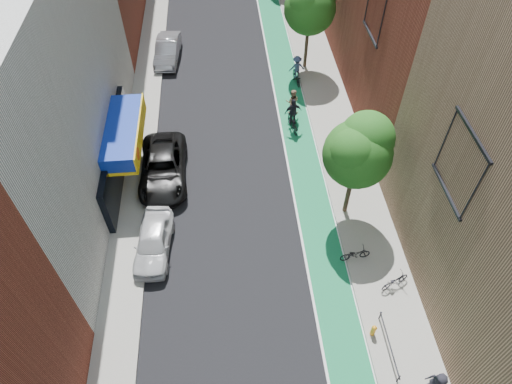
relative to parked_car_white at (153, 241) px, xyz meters
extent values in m
cube|color=#126A45|center=(8.58, 17.61, -0.71)|extent=(2.00, 68.00, 0.01)
cube|color=gray|center=(-1.42, 17.61, -0.64)|extent=(2.00, 68.00, 0.15)
cube|color=gray|center=(11.08, 17.61, -0.64)|extent=(3.00, 68.00, 0.15)
cube|color=silver|center=(-6.42, 5.61, 5.28)|extent=(8.00, 20.00, 12.00)
cylinder|color=#332619|center=(10.18, 1.61, 0.93)|extent=(0.24, 0.24, 3.30)
sphere|color=#185316|center=(10.18, 1.61, 3.66)|extent=(3.36, 3.36, 3.36)
sphere|color=#185316|center=(10.58, 1.91, 4.38)|extent=(2.64, 2.64, 2.64)
sphere|color=#185316|center=(9.88, 1.31, 4.14)|extent=(2.40, 2.40, 2.40)
cylinder|color=#332619|center=(10.18, 15.61, 1.02)|extent=(0.24, 0.24, 3.47)
sphere|color=#185316|center=(10.18, 15.61, 3.88)|extent=(3.53, 3.53, 3.53)
sphere|color=#185316|center=(9.88, 15.31, 4.39)|extent=(2.52, 2.52, 2.52)
imported|color=silver|center=(0.00, 0.00, 0.00)|extent=(2.03, 4.33, 1.43)
imported|color=black|center=(0.25, 5.13, 0.06)|extent=(2.67, 5.66, 1.56)
imported|color=#95989E|center=(-0.02, 17.66, 0.04)|extent=(1.98, 4.71, 1.51)
imported|color=black|center=(8.40, 9.85, -0.18)|extent=(0.81, 1.84, 1.07)
imported|color=#947756|center=(8.40, 9.95, 0.52)|extent=(0.97, 0.82, 1.78)
imported|color=black|center=(8.30, 8.76, -0.23)|extent=(0.95, 1.92, 0.97)
imported|color=black|center=(8.30, 8.86, 0.58)|extent=(1.17, 0.65, 1.89)
imported|color=black|center=(9.28, 13.81, -0.17)|extent=(0.73, 1.86, 1.09)
imported|color=#384765|center=(9.28, 13.91, 0.48)|extent=(1.16, 0.76, 1.69)
imported|color=black|center=(11.51, -3.16, -0.16)|extent=(1.62, 1.09, 0.80)
imported|color=black|center=(9.98, -1.52, -0.16)|extent=(1.61, 0.71, 0.82)
cylinder|color=orange|center=(9.88, -5.47, -0.32)|extent=(0.22, 0.22, 0.50)
sphere|color=orange|center=(9.88, -5.47, -0.01)|extent=(0.24, 0.24, 0.24)
camera|label=1|loc=(4.00, -13.65, 18.79)|focal=32.00mm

